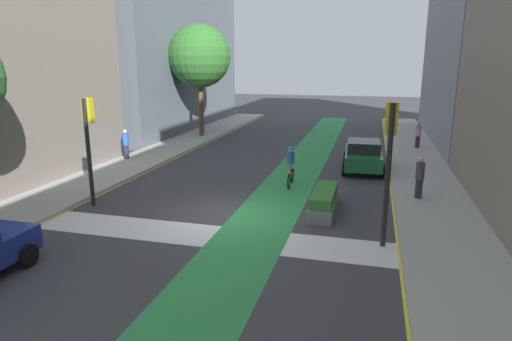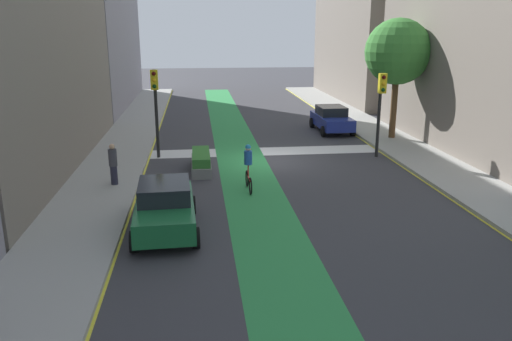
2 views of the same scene
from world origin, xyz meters
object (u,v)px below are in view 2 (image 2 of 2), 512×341
at_px(traffic_signal_near_right, 155,97).
at_px(traffic_signal_near_left, 381,99).
at_px(car_green_right_far, 165,207).
at_px(street_tree_near, 398,52).
at_px(median_planter, 201,162).
at_px(car_blue_left_near, 332,119).
at_px(pedestrian_sidewalk_right_a, 113,164).
at_px(cyclist_in_lane, 248,166).

bearing_deg(traffic_signal_near_right, traffic_signal_near_left, 174.02).
relative_size(car_green_right_far, street_tree_near, 0.64).
bearing_deg(median_planter, car_green_right_far, 80.09).
bearing_deg(car_blue_left_near, median_planter, 44.84).
relative_size(traffic_signal_near_left, street_tree_near, 0.62).
xyz_separation_m(car_blue_left_near, car_green_right_far, (9.48, 15.26, 0.00)).
relative_size(traffic_signal_near_right, pedestrian_sidewalk_right_a, 2.59).
bearing_deg(median_planter, cyclist_in_lane, 120.78).
height_order(traffic_signal_near_right, pedestrian_sidewalk_right_a, traffic_signal_near_right).
bearing_deg(traffic_signal_near_left, cyclist_in_lane, 33.11).
distance_m(traffic_signal_near_right, street_tree_near, 13.60).
bearing_deg(car_green_right_far, pedestrian_sidewalk_right_a, -64.50).
relative_size(traffic_signal_near_left, cyclist_in_lane, 2.25).
xyz_separation_m(car_blue_left_near, pedestrian_sidewalk_right_a, (11.79, 10.41, 0.21)).
height_order(cyclist_in_lane, median_planter, cyclist_in_lane).
xyz_separation_m(cyclist_in_lane, pedestrian_sidewalk_right_a, (5.39, -0.89, 0.04)).
xyz_separation_m(traffic_signal_near_right, traffic_signal_near_left, (-10.94, 1.15, -0.12)).
xyz_separation_m(car_blue_left_near, street_tree_near, (-2.83, 2.87, 4.18)).
distance_m(cyclist_in_lane, pedestrian_sidewalk_right_a, 5.46).
relative_size(car_blue_left_near, cyclist_in_lane, 2.28).
bearing_deg(pedestrian_sidewalk_right_a, traffic_signal_near_left, -163.48).
bearing_deg(car_green_right_far, traffic_signal_near_left, -139.78).
bearing_deg(car_green_right_far, traffic_signal_near_right, -84.84).
bearing_deg(cyclist_in_lane, traffic_signal_near_right, -55.30).
distance_m(street_tree_near, median_planter, 13.12).
relative_size(cyclist_in_lane, street_tree_near, 0.28).
xyz_separation_m(traffic_signal_near_left, median_planter, (8.84, 1.46, -2.53)).
bearing_deg(street_tree_near, cyclist_in_lane, 42.40).
xyz_separation_m(traffic_signal_near_right, car_blue_left_near, (-10.35, -5.59, -2.25)).
bearing_deg(pedestrian_sidewalk_right_a, traffic_signal_near_right, -106.62).
bearing_deg(street_tree_near, pedestrian_sidewalk_right_a, 27.29).
xyz_separation_m(car_green_right_far, median_planter, (-1.23, -7.06, -0.40)).
distance_m(traffic_signal_near_right, cyclist_in_lane, 7.25).
height_order(traffic_signal_near_right, median_planter, traffic_signal_near_right).
relative_size(traffic_signal_near_left, median_planter, 1.36).
bearing_deg(cyclist_in_lane, traffic_signal_near_left, -146.89).
distance_m(car_green_right_far, street_tree_near, 17.96).
xyz_separation_m(car_blue_left_near, median_planter, (8.25, 8.20, -0.40)).
height_order(cyclist_in_lane, pedestrian_sidewalk_right_a, cyclist_in_lane).
relative_size(traffic_signal_near_right, car_green_right_far, 1.02).
relative_size(car_blue_left_near, street_tree_near, 0.63).
bearing_deg(traffic_signal_near_right, car_green_right_far, 95.16).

